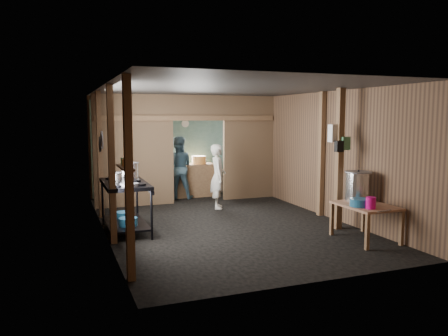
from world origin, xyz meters
name	(u,v)px	position (x,y,z in m)	size (l,w,h in m)	color
floor	(220,222)	(0.00, 0.00, 0.00)	(4.50, 7.00, 0.00)	black
ceiling	(220,90)	(0.00, 0.00, 2.60)	(4.50, 7.00, 0.00)	#4E4D4A
wall_back	(175,146)	(0.00, 3.50, 1.30)	(4.50, 0.00, 2.60)	brown
wall_front	(319,181)	(0.00, -3.50, 1.30)	(4.50, 0.00, 2.60)	brown
wall_left	(102,161)	(-2.25, 0.00, 1.30)	(0.00, 7.00, 2.60)	brown
wall_right	(319,153)	(2.25, 0.00, 1.30)	(0.00, 7.00, 2.60)	brown
partition_left	(134,151)	(-1.32, 2.20, 1.30)	(1.85, 0.10, 2.60)	brown
partition_right	(248,148)	(1.57, 2.20, 1.30)	(1.35, 0.10, 2.60)	brown
partition_header	(199,108)	(0.25, 2.20, 2.30)	(1.30, 0.10, 0.60)	brown
turquoise_panel	(176,148)	(0.00, 3.44, 1.25)	(4.40, 0.06, 2.50)	#709C98
back_counter	(192,180)	(0.30, 2.95, 0.42)	(1.20, 0.50, 0.85)	olive
wall_clock	(185,124)	(0.25, 3.40, 1.90)	(0.20, 0.20, 0.03)	white
post_left_a	(129,180)	(-2.18, -2.60, 1.30)	(0.10, 0.12, 2.60)	olive
post_left_b	(112,165)	(-2.18, -0.80, 1.30)	(0.10, 0.12, 2.60)	olive
post_left_c	(100,155)	(-2.18, 1.20, 1.30)	(0.10, 0.12, 2.60)	olive
post_right	(321,154)	(2.18, -0.20, 1.30)	(0.10, 0.12, 2.60)	olive
post_free	(339,160)	(1.85, -1.30, 1.30)	(0.12, 0.12, 2.60)	olive
cross_beam	(189,118)	(0.00, 2.15, 2.05)	(4.40, 0.12, 0.12)	olive
pan_lid_big	(102,140)	(-2.21, 0.40, 1.65)	(0.34, 0.34, 0.03)	slate
pan_lid_small	(100,144)	(-2.21, 0.80, 1.55)	(0.30, 0.30, 0.03)	black
wall_shelf	(125,167)	(-2.15, -2.10, 1.40)	(0.14, 0.80, 0.03)	olive
jar_white	(128,165)	(-2.15, -2.35, 1.47)	(0.07, 0.07, 0.10)	white
jar_yellow	(125,163)	(-2.15, -2.10, 1.47)	(0.08, 0.08, 0.10)	#E28D3F
jar_green	(123,161)	(-2.15, -1.88, 1.47)	(0.06, 0.06, 0.10)	#407D4E
bag_white	(335,133)	(1.80, -1.22, 1.78)	(0.22, 0.15, 0.32)	white
bag_green	(345,143)	(1.92, -1.36, 1.60)	(0.16, 0.12, 0.24)	#407D4E
bag_black	(339,146)	(1.78, -1.38, 1.55)	(0.14, 0.10, 0.20)	black
gas_range	(125,207)	(-1.88, -0.12, 0.46)	(0.79, 1.55, 0.91)	black
prep_table	(365,222)	(1.83, -2.12, 0.31)	(0.75, 1.04, 0.61)	#B17856
stove_pot_large	(130,171)	(-1.71, 0.31, 1.06)	(0.32, 0.32, 0.33)	beige
stove_pot_med	(115,178)	(-2.05, -0.14, 0.99)	(0.23, 0.23, 0.20)	beige
stove_saucepan	(112,177)	(-2.05, 0.31, 0.96)	(0.15, 0.15, 0.09)	beige
frying_pan	(129,185)	(-1.88, -0.64, 0.94)	(0.32, 0.54, 0.07)	slate
blue_tub_front	(128,222)	(-1.88, -0.39, 0.25)	(0.33, 0.33, 0.14)	#1F597D
blue_tub_back	(123,215)	(-1.88, 0.23, 0.24)	(0.29, 0.29, 0.12)	#1F597D
stock_pot	(358,187)	(1.93, -1.76, 0.86)	(0.46, 0.46, 0.54)	beige
wash_basin	(360,203)	(1.65, -2.21, 0.68)	(0.34, 0.34, 0.13)	#1F597D
pink_bucket	(371,203)	(1.68, -2.43, 0.71)	(0.16, 0.16, 0.19)	#D70A78
knife	(384,211)	(1.76, -2.66, 0.62)	(0.30, 0.04, 0.01)	beige
yellow_tub	(199,160)	(0.49, 2.95, 0.95)	(0.38, 0.38, 0.21)	#E28D3F
red_cup	(177,162)	(-0.10, 2.95, 0.92)	(0.11, 0.11, 0.13)	#951600
cook	(218,176)	(0.41, 1.26, 0.73)	(0.53, 0.35, 1.47)	silver
worker_back	(178,168)	(-0.14, 2.75, 0.80)	(0.77, 0.60, 1.59)	#426273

